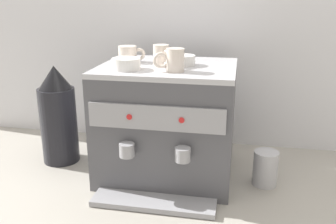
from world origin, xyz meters
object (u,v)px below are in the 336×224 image
at_px(ceramic_cup_1, 174,60).
at_px(coffee_grinder, 58,116).
at_px(ceramic_cup_2, 128,54).
at_px(ceramic_bowl_0, 183,60).
at_px(ceramic_bowl_1, 126,64).
at_px(espresso_machine, 168,121).
at_px(ceramic_cup_0, 162,56).
at_px(milk_pitcher, 265,168).

xyz_separation_m(ceramic_cup_1, coffee_grinder, (-0.55, 0.14, -0.30)).
distance_m(ceramic_cup_2, coffee_grinder, 0.44).
height_order(ceramic_cup_1, ceramic_bowl_0, ceramic_cup_1).
xyz_separation_m(ceramic_cup_2, ceramic_bowl_0, (0.23, -0.03, -0.01)).
xyz_separation_m(ceramic_cup_1, ceramic_bowl_1, (-0.18, 0.00, -0.02)).
xyz_separation_m(ceramic_cup_1, ceramic_cup_2, (-0.22, 0.16, -0.01)).
distance_m(espresso_machine, ceramic_cup_2, 0.32).
xyz_separation_m(ceramic_cup_2, ceramic_bowl_1, (0.04, -0.16, -0.01)).
distance_m(ceramic_cup_0, ceramic_bowl_0, 0.09).
relative_size(ceramic_cup_0, ceramic_cup_1, 0.87).
relative_size(ceramic_bowl_0, ceramic_bowl_1, 0.90).
bearing_deg(espresso_machine, ceramic_cup_2, 165.13).
bearing_deg(milk_pitcher, ceramic_cup_0, 179.16).
bearing_deg(ceramic_bowl_1, ceramic_cup_1, -0.71).
bearing_deg(ceramic_cup_2, coffee_grinder, -176.33).
relative_size(ceramic_cup_2, ceramic_bowl_1, 1.05).
bearing_deg(ceramic_cup_1, ceramic_cup_2, 143.96).
relative_size(espresso_machine, ceramic_bowl_1, 5.21).
bearing_deg(ceramic_cup_1, espresso_machine, 111.62).
distance_m(ceramic_cup_0, ceramic_cup_1, 0.11).
bearing_deg(ceramic_bowl_1, coffee_grinder, 159.72).
bearing_deg(ceramic_bowl_0, ceramic_bowl_1, -147.05).
bearing_deg(ceramic_bowl_0, ceramic_cup_2, 172.39).
bearing_deg(ceramic_bowl_1, ceramic_cup_0, 35.79).
distance_m(coffee_grinder, milk_pitcher, 0.92).
distance_m(ceramic_cup_1, coffee_grinder, 0.64).
relative_size(ceramic_cup_1, milk_pitcher, 0.75).
bearing_deg(ceramic_cup_0, espresso_machine, 53.98).
bearing_deg(ceramic_bowl_0, ceramic_cup_1, -95.96).
height_order(ceramic_cup_0, ceramic_cup_2, ceramic_cup_0).
bearing_deg(coffee_grinder, ceramic_cup_0, -6.06).
distance_m(ceramic_cup_1, ceramic_bowl_1, 0.18).
bearing_deg(ceramic_cup_2, ceramic_bowl_1, -76.44).
relative_size(ceramic_cup_2, ceramic_bowl_0, 1.16).
xyz_separation_m(espresso_machine, ceramic_cup_0, (-0.02, -0.03, 0.28)).
relative_size(ceramic_cup_0, ceramic_cup_2, 0.83).
relative_size(ceramic_bowl_0, milk_pitcher, 0.68).
bearing_deg(coffee_grinder, ceramic_bowl_1, -20.28).
height_order(ceramic_cup_1, coffee_grinder, ceramic_cup_1).
xyz_separation_m(ceramic_cup_2, milk_pitcher, (0.58, -0.08, -0.43)).
bearing_deg(ceramic_cup_2, espresso_machine, -14.87).
bearing_deg(ceramic_cup_0, ceramic_cup_2, 154.89).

